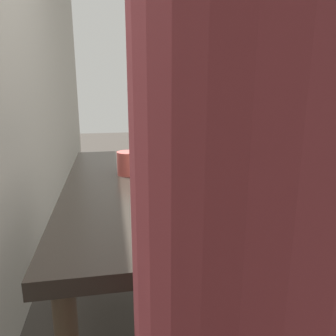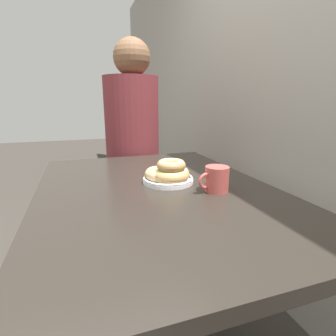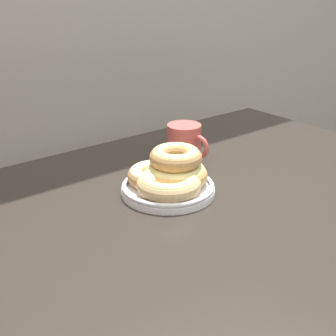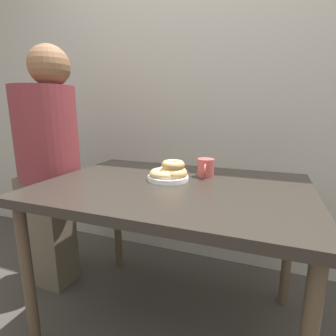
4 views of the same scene
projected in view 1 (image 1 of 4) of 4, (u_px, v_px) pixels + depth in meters
The scene contains 4 objects.
dining_table at pixel (182, 199), 1.26m from camera, with size 1.22×0.86×0.77m.
donut_plate at pixel (167, 173), 1.18m from camera, with size 0.22×0.22×0.10m.
coffee_mug at pixel (129, 163), 1.30m from camera, with size 0.09×0.12×0.09m.
person_figure at pixel (266, 331), 0.44m from camera, with size 0.38×0.35×1.46m.
Camera 1 is at (-1.17, 0.65, 1.12)m, focal length 35.00 mm.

